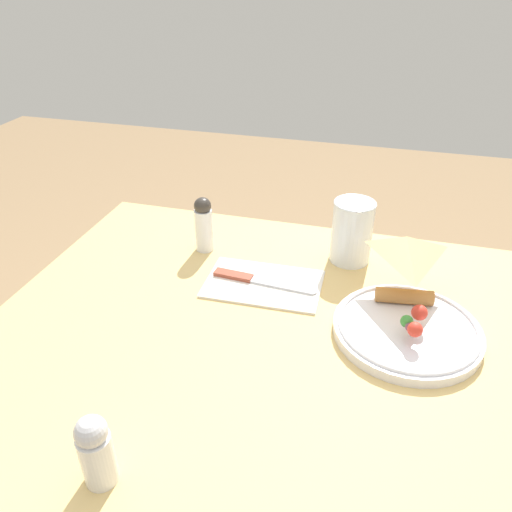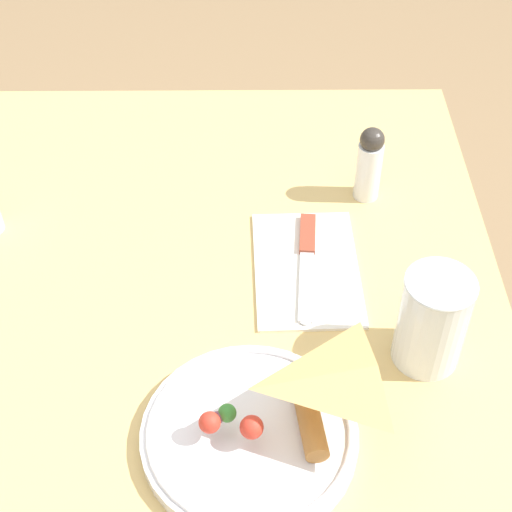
{
  "view_description": "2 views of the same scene",
  "coord_description": "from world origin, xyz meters",
  "px_view_note": "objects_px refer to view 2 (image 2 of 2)",
  "views": [
    {
      "loc": [
        0.03,
        -0.56,
        1.2
      ],
      "look_at": [
        -0.14,
        0.1,
        0.79
      ],
      "focal_mm": 35.0,
      "sensor_mm": 36.0,
      "label": 1
    },
    {
      "loc": [
        0.53,
        0.06,
        1.4
      ],
      "look_at": [
        -0.11,
        0.07,
        0.76
      ],
      "focal_mm": 55.0,
      "sensor_mm": 36.0,
      "label": 2
    }
  ],
  "objects_px": {
    "dining_table": "(198,417)",
    "butter_knife": "(307,260)",
    "pepper_shaker": "(369,163)",
    "milk_glass": "(431,324)",
    "plate_pizza": "(251,432)",
    "napkin_folded": "(306,268)"
  },
  "relations": [
    {
      "from": "dining_table",
      "to": "pepper_shaker",
      "type": "xyz_separation_m",
      "value": [
        -0.28,
        0.22,
        0.16
      ]
    },
    {
      "from": "milk_glass",
      "to": "butter_knife",
      "type": "distance_m",
      "value": 0.19
    },
    {
      "from": "dining_table",
      "to": "butter_knife",
      "type": "distance_m",
      "value": 0.23
    },
    {
      "from": "milk_glass",
      "to": "napkin_folded",
      "type": "bearing_deg",
      "value": -137.21
    },
    {
      "from": "napkin_folded",
      "to": "pepper_shaker",
      "type": "bearing_deg",
      "value": 148.01
    },
    {
      "from": "plate_pizza",
      "to": "milk_glass",
      "type": "xyz_separation_m",
      "value": [
        -0.11,
        0.19,
        0.04
      ]
    },
    {
      "from": "pepper_shaker",
      "to": "milk_glass",
      "type": "bearing_deg",
      "value": 7.54
    },
    {
      "from": "plate_pizza",
      "to": "pepper_shaker",
      "type": "distance_m",
      "value": 0.41
    },
    {
      "from": "butter_knife",
      "to": "pepper_shaker",
      "type": "xyz_separation_m",
      "value": [
        -0.13,
        0.09,
        0.05
      ]
    },
    {
      "from": "plate_pizza",
      "to": "pepper_shaker",
      "type": "bearing_deg",
      "value": 157.63
    },
    {
      "from": "milk_glass",
      "to": "napkin_folded",
      "type": "distance_m",
      "value": 0.19
    },
    {
      "from": "dining_table",
      "to": "pepper_shaker",
      "type": "height_order",
      "value": "pepper_shaker"
    },
    {
      "from": "milk_glass",
      "to": "pepper_shaker",
      "type": "height_order",
      "value": "milk_glass"
    },
    {
      "from": "butter_knife",
      "to": "pepper_shaker",
      "type": "bearing_deg",
      "value": 150.73
    },
    {
      "from": "plate_pizza",
      "to": "pepper_shaker",
      "type": "relative_size",
      "value": 2.02
    },
    {
      "from": "plate_pizza",
      "to": "butter_knife",
      "type": "bearing_deg",
      "value": 164.36
    },
    {
      "from": "dining_table",
      "to": "plate_pizza",
      "type": "height_order",
      "value": "plate_pizza"
    },
    {
      "from": "dining_table",
      "to": "napkin_folded",
      "type": "height_order",
      "value": "napkin_folded"
    },
    {
      "from": "dining_table",
      "to": "napkin_folded",
      "type": "relative_size",
      "value": 5.35
    },
    {
      "from": "napkin_folded",
      "to": "pepper_shaker",
      "type": "height_order",
      "value": "pepper_shaker"
    },
    {
      "from": "dining_table",
      "to": "butter_knife",
      "type": "relative_size",
      "value": 5.8
    },
    {
      "from": "dining_table",
      "to": "plate_pizza",
      "type": "relative_size",
      "value": 4.92
    }
  ]
}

